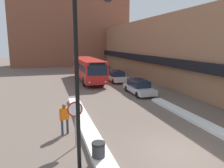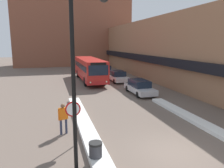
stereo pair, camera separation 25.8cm
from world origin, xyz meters
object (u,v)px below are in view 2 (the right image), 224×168
at_px(parked_car_middle, 118,76).
at_px(street_lamp, 80,65).
at_px(stop_sign, 73,114).
at_px(parked_car_front, 140,87).
at_px(parked_car_back, 105,70).
at_px(trash_bin, 96,153).
at_px(pedestrian, 63,116).
at_px(city_bus, 89,69).

relative_size(parked_car_middle, street_lamp, 0.64).
distance_m(parked_car_middle, stop_sign, 19.13).
relative_size(parked_car_front, parked_car_middle, 1.06).
distance_m(parked_car_back, street_lamp, 28.39).
bearing_deg(trash_bin, pedestrian, 108.00).
height_order(stop_sign, pedestrian, stop_sign).
xyz_separation_m(parked_car_middle, pedestrian, (-8.11, -15.77, 0.35)).
height_order(parked_car_middle, parked_car_back, parked_car_back).
distance_m(parked_car_front, trash_bin, 13.63).
height_order(parked_car_middle, pedestrian, pedestrian).
bearing_deg(stop_sign, city_bus, 77.76).
distance_m(city_bus, parked_car_front, 9.86).
distance_m(parked_car_middle, parked_car_back, 7.43).
height_order(parked_car_front, parked_car_middle, parked_car_middle).
relative_size(city_bus, trash_bin, 12.49).
relative_size(city_bus, parked_car_back, 2.50).
height_order(parked_car_front, parked_car_back, parked_car_back).
bearing_deg(parked_car_front, city_bus, 111.34).
distance_m(street_lamp, trash_bin, 3.91).
height_order(parked_car_front, pedestrian, pedestrian).
bearing_deg(parked_car_middle, parked_car_back, 90.00).
xyz_separation_m(parked_car_back, street_lamp, (-7.58, -27.12, 3.58)).
bearing_deg(parked_car_front, stop_sign, -127.86).
relative_size(city_bus, parked_car_middle, 2.61).
xyz_separation_m(city_bus, parked_car_middle, (3.57, -1.57, -0.96)).
distance_m(street_lamp, pedestrian, 5.11).
xyz_separation_m(parked_car_front, parked_car_back, (-0.00, 15.00, 0.03)).
bearing_deg(trash_bin, city_bus, 80.76).
distance_m(pedestrian, trash_bin, 3.75).
relative_size(parked_car_back, stop_sign, 2.03).
bearing_deg(parked_car_middle, street_lamp, -111.07).
height_order(stop_sign, street_lamp, street_lamp).
xyz_separation_m(pedestrian, trash_bin, (1.14, -3.52, -0.60)).
bearing_deg(pedestrian, street_lamp, -100.94).
bearing_deg(street_lamp, parked_car_middle, 68.93).
xyz_separation_m(parked_car_middle, street_lamp, (-7.58, -19.69, 3.59)).
bearing_deg(stop_sign, parked_car_back, 72.82).
xyz_separation_m(parked_car_middle, parked_car_back, (-0.00, 7.43, 0.01)).
distance_m(city_bus, stop_sign, 19.49).
xyz_separation_m(city_bus, stop_sign, (-4.13, -19.05, 0.01)).
bearing_deg(parked_car_front, trash_bin, -120.72).
xyz_separation_m(parked_car_front, trash_bin, (-6.96, -11.72, -0.23)).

